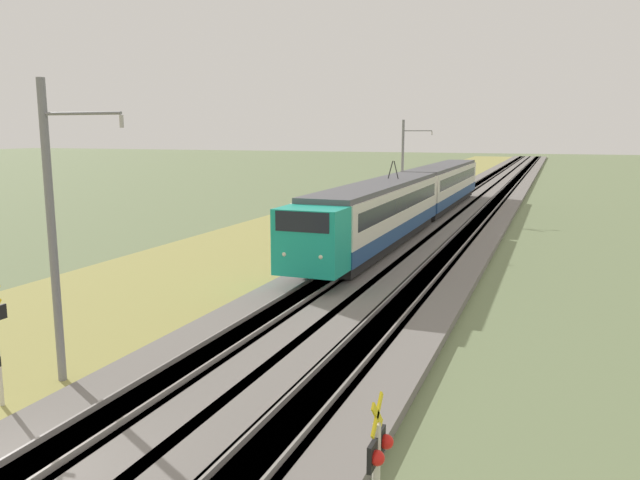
{
  "coord_description": "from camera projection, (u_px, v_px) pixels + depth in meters",
  "views": [
    {
      "loc": [
        -8.14,
        -9.33,
        6.77
      ],
      "look_at": [
        16.32,
        0.0,
        2.22
      ],
      "focal_mm": 35.0,
      "sensor_mm": 36.0,
      "label": 1
    }
  ],
  "objects": [
    {
      "name": "ballast_main",
      "position": [
        449.0,
        204.0,
        57.93
      ],
      "size": [
        240.0,
        4.4,
        0.3
      ],
      "color": "slate",
      "rests_on": "ground"
    },
    {
      "name": "ballast_adjacent",
      "position": [
        494.0,
        206.0,
        56.52
      ],
      "size": [
        240.0,
        4.4,
        0.3
      ],
      "color": "slate",
      "rests_on": "ground"
    },
    {
      "name": "track_main",
      "position": [
        449.0,
        204.0,
        57.93
      ],
      "size": [
        240.0,
        1.57,
        0.45
      ],
      "color": "#4C4238",
      "rests_on": "ground"
    },
    {
      "name": "track_adjacent",
      "position": [
        494.0,
        206.0,
        56.51
      ],
      "size": [
        240.0,
        1.57,
        0.45
      ],
      "color": "#4C4238",
      "rests_on": "ground"
    },
    {
      "name": "grass_verge",
      "position": [
        375.0,
        202.0,
        60.45
      ],
      "size": [
        240.0,
        10.63,
        0.12
      ],
      "color": "#99934C",
      "rests_on": "ground"
    },
    {
      "name": "passenger_train",
      "position": [
        418.0,
        194.0,
        44.63
      ],
      "size": [
        42.84,
        2.89,
        5.05
      ],
      "rotation": [
        0.0,
        0.0,
        3.14
      ],
      "color": "#19A88E",
      "rests_on": "ground"
    },
    {
      "name": "catenary_mast_near",
      "position": [
        54.0,
        232.0,
        16.22
      ],
      "size": [
        0.22,
        2.56,
        8.12
      ],
      "color": "slate",
      "rests_on": "ground"
    },
    {
      "name": "catenary_mast_mid",
      "position": [
        403.0,
        165.0,
        52.21
      ],
      "size": [
        0.22,
        2.56,
        7.77
      ],
      "color": "slate",
      "rests_on": "ground"
    }
  ]
}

